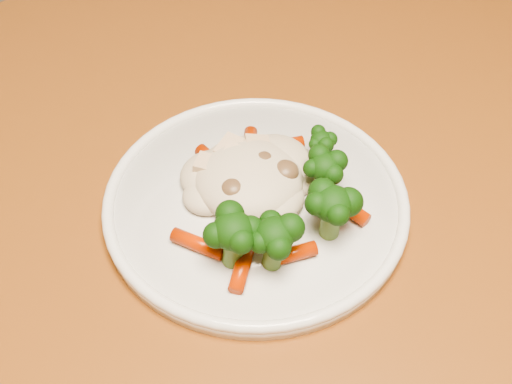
{
  "coord_description": "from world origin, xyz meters",
  "views": [
    {
      "loc": [
        -0.46,
        -0.17,
        1.16
      ],
      "look_at": [
        -0.31,
        0.16,
        0.77
      ],
      "focal_mm": 45.0,
      "sensor_mm": 36.0,
      "label": 1
    }
  ],
  "objects": [
    {
      "name": "dining_table",
      "position": [
        -0.33,
        0.23,
        0.64
      ],
      "size": [
        1.29,
        1.05,
        0.75
      ],
      "rotation": [
        0.0,
        0.0,
        0.32
      ],
      "color": "#955422",
      "rests_on": "ground"
    },
    {
      "name": "meal",
      "position": [
        -0.31,
        0.14,
        0.78
      ],
      "size": [
        0.17,
        0.17,
        0.05
      ],
      "color": "beige",
      "rests_on": "plate"
    },
    {
      "name": "plate",
      "position": [
        -0.31,
        0.16,
        0.76
      ],
      "size": [
        0.25,
        0.25,
        0.01
      ],
      "primitive_type": "cylinder",
      "color": "white",
      "rests_on": "dining_table"
    }
  ]
}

